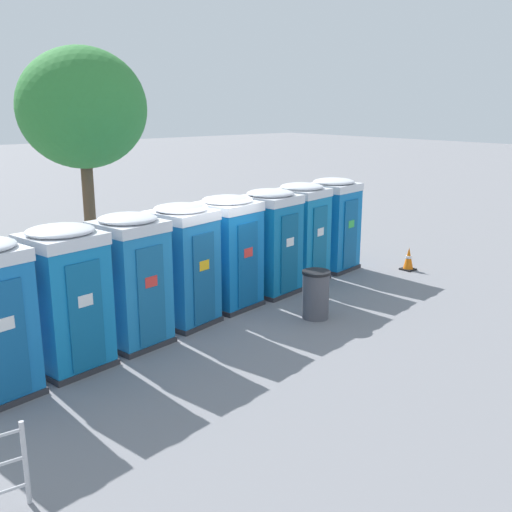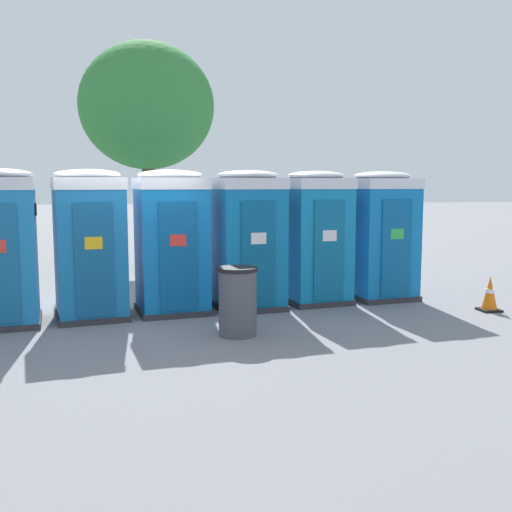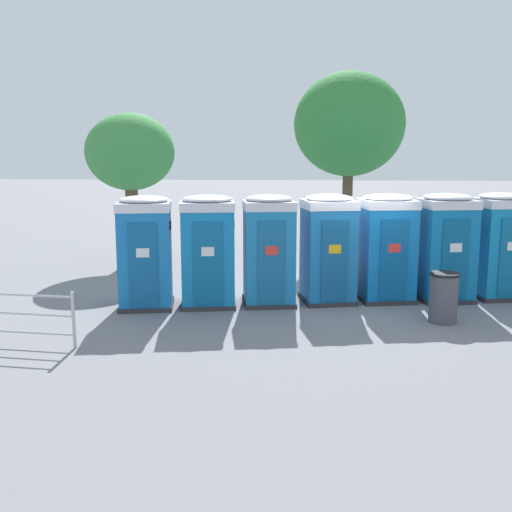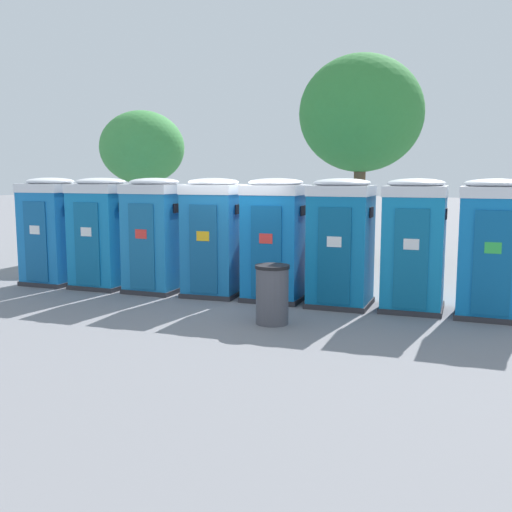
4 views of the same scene
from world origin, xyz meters
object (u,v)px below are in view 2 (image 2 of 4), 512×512
(portapotty_2, at_px, (0,247))
(trash_can, at_px, (238,301))
(portapotty_4, at_px, (171,241))
(portapotty_5, at_px, (248,239))
(portapotty_7, at_px, (381,235))
(portapotty_6, at_px, (316,237))
(street_tree_1, at_px, (147,107))
(traffic_cone, at_px, (490,294))
(portapotty_3, at_px, (90,244))

(portapotty_2, distance_m, trash_can, 3.98)
(portapotty_4, bearing_deg, portapotty_5, 5.86)
(portapotty_7, bearing_deg, trash_can, -142.48)
(portapotty_6, xyz_separation_m, portapotty_7, (1.39, 0.17, -0.00))
(street_tree_1, height_order, trash_can, street_tree_1)
(portapotty_7, distance_m, traffic_cone, 2.34)
(portapotty_2, relative_size, portapotty_3, 1.00)
(portapotty_2, bearing_deg, portapotty_4, 11.03)
(portapotty_5, height_order, portapotty_7, same)
(portapotty_5, bearing_deg, portapotty_6, 13.25)
(portapotty_2, distance_m, portapotty_7, 7.02)
(portapotty_6, relative_size, traffic_cone, 3.97)
(portapotty_6, height_order, portapotty_7, same)
(portapotty_5, bearing_deg, portapotty_7, 10.10)
(portapotty_4, relative_size, portapotty_7, 1.00)
(portapotty_2, bearing_deg, street_tree_1, 70.64)
(street_tree_1, distance_m, traffic_cone, 10.08)
(portapotty_2, relative_size, portapotty_6, 1.00)
(portapotty_6, bearing_deg, portapotty_7, 6.94)
(trash_can, bearing_deg, portapotty_2, 160.42)
(portapotty_5, distance_m, street_tree_1, 6.92)
(portapotty_6, bearing_deg, trash_can, -128.49)
(street_tree_1, xyz_separation_m, traffic_cone, (6.11, -6.93, -4.05))
(portapotty_6, xyz_separation_m, traffic_cone, (2.91, -1.32, -0.97))
(portapotty_2, relative_size, portapotty_7, 1.00)
(street_tree_1, bearing_deg, portapotty_3, -98.54)
(portapotty_2, distance_m, portapotty_5, 4.21)
(portapotty_7, bearing_deg, portapotty_5, -169.90)
(street_tree_1, xyz_separation_m, trash_can, (1.36, -7.92, -3.83))
(portapotty_2, xyz_separation_m, street_tree_1, (2.32, 6.61, 3.07))
(trash_can, bearing_deg, portapotty_4, 116.70)
(portapotty_5, relative_size, traffic_cone, 3.97)
(portapotty_4, bearing_deg, portapotty_2, -168.97)
(portapotty_2, distance_m, traffic_cone, 8.49)
(traffic_cone, bearing_deg, portapotty_5, 166.82)
(portapotty_7, distance_m, street_tree_1, 7.75)
(portapotty_2, xyz_separation_m, portapotty_3, (1.37, 0.29, 0.00))
(portapotty_3, height_order, street_tree_1, street_tree_1)
(portapotty_5, bearing_deg, traffic_cone, -13.18)
(portapotty_4, xyz_separation_m, portapotty_7, (4.16, 0.64, 0.00))
(portapotty_6, bearing_deg, portapotty_4, -170.45)
(portapotty_4, height_order, trash_can, portapotty_4)
(portapotty_4, height_order, traffic_cone, portapotty_4)
(street_tree_1, bearing_deg, trash_can, -80.24)
(portapotty_3, xyz_separation_m, traffic_cone, (7.06, -0.61, -0.97))
(portapotty_7, bearing_deg, street_tree_1, 130.22)
(portapotty_4, relative_size, portapotty_6, 1.00)
(street_tree_1, bearing_deg, portapotty_4, -85.92)
(portapotty_6, bearing_deg, street_tree_1, 119.73)
(portapotty_2, height_order, portapotty_6, same)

